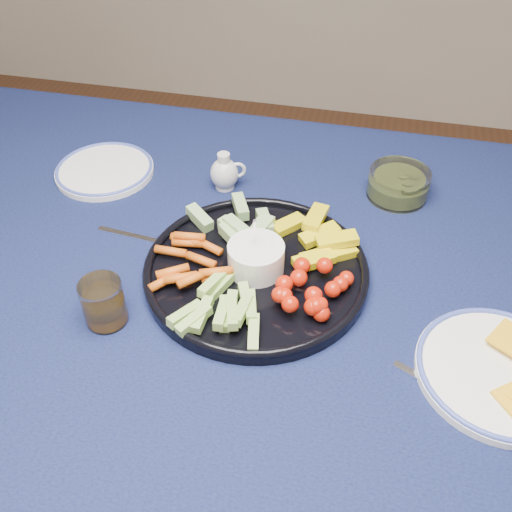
% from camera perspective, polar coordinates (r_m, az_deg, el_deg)
% --- Properties ---
extents(dining_table, '(1.67, 1.07, 0.75)m').
position_cam_1_polar(dining_table, '(1.04, -5.50, -4.59)').
color(dining_table, '#4B2719').
rests_on(dining_table, ground).
extents(crudite_platter, '(0.37, 0.37, 0.12)m').
position_cam_1_polar(crudite_platter, '(0.94, -0.08, -0.96)').
color(crudite_platter, black).
rests_on(crudite_platter, dining_table).
extents(creamer_pitcher, '(0.07, 0.06, 0.08)m').
position_cam_1_polar(creamer_pitcher, '(1.14, -3.14, 8.28)').
color(creamer_pitcher, silver).
rests_on(creamer_pitcher, dining_table).
extents(pickle_bowl, '(0.12, 0.12, 0.06)m').
position_cam_1_polar(pickle_bowl, '(1.15, 14.03, 6.88)').
color(pickle_bowl, silver).
rests_on(pickle_bowl, dining_table).
extents(cheese_plate, '(0.23, 0.23, 0.03)m').
position_cam_1_polar(cheese_plate, '(0.89, 23.20, -10.45)').
color(cheese_plate, white).
rests_on(cheese_plate, dining_table).
extents(juice_tumbler, '(0.06, 0.06, 0.08)m').
position_cam_1_polar(juice_tumbler, '(0.90, -14.95, -4.73)').
color(juice_tumbler, silver).
rests_on(juice_tumbler, dining_table).
extents(fork_left, '(0.18, 0.03, 0.00)m').
position_cam_1_polar(fork_left, '(1.04, -10.46, 1.55)').
color(fork_left, white).
rests_on(fork_left, dining_table).
extents(fork_right, '(0.18, 0.10, 0.00)m').
position_cam_1_polar(fork_right, '(0.85, 20.48, -13.72)').
color(fork_right, white).
rests_on(fork_right, dining_table).
extents(side_plate_extra, '(0.20, 0.20, 0.02)m').
position_cam_1_polar(side_plate_extra, '(1.23, -14.90, 8.33)').
color(side_plate_extra, white).
rests_on(side_plate_extra, dining_table).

